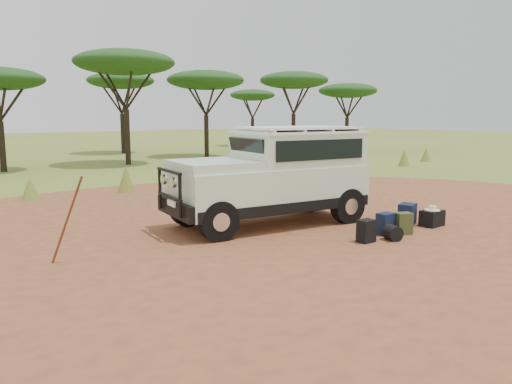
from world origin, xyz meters
TOP-DOWN VIEW (x-y plane):
  - ground at (0.00, 0.00)m, footprint 140.00×140.00m
  - dirt_clearing at (0.00, 0.00)m, footprint 23.00×23.00m
  - grass_fringe at (0.12, 8.67)m, footprint 36.60×1.60m
  - acacia_treeline at (0.75, 19.81)m, footprint 46.70×13.20m
  - safari_vehicle at (0.82, 1.81)m, footprint 5.07×2.55m
  - walking_staff at (-4.23, 1.51)m, footprint 0.53×0.49m
  - backpack_black at (1.19, -0.75)m, footprint 0.36×0.27m
  - backpack_navy at (2.04, -0.59)m, footprint 0.38×0.28m
  - backpack_olive at (2.39, -0.80)m, footprint 0.43×0.37m
  - duffel_navy at (3.32, -0.24)m, footprint 0.55×0.48m
  - hard_case at (3.64, -0.71)m, footprint 0.56×0.40m
  - stuff_sack at (1.75, -0.99)m, footprint 0.42×0.42m
  - safari_hat at (3.64, -0.71)m, footprint 0.36×0.36m

SIDE VIEW (x-z plane):
  - ground at x=0.00m, z-range 0.00..0.00m
  - dirt_clearing at x=0.00m, z-range 0.00..0.01m
  - stuff_sack at x=1.75m, z-range 0.00..0.33m
  - hard_case at x=3.64m, z-range 0.00..0.39m
  - backpack_black at x=1.19m, z-range 0.00..0.49m
  - backpack_olive at x=2.39m, z-range 0.00..0.49m
  - backpack_navy at x=2.04m, z-range 0.00..0.49m
  - duffel_navy at x=3.32m, z-range 0.00..0.52m
  - grass_fringe at x=0.12m, z-range -0.05..0.85m
  - safari_hat at x=3.64m, z-range 0.37..0.48m
  - walking_staff at x=-4.23m, z-range 0.00..1.60m
  - safari_vehicle at x=0.82m, z-range -0.04..2.32m
  - acacia_treeline at x=0.75m, z-range 1.74..8.00m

